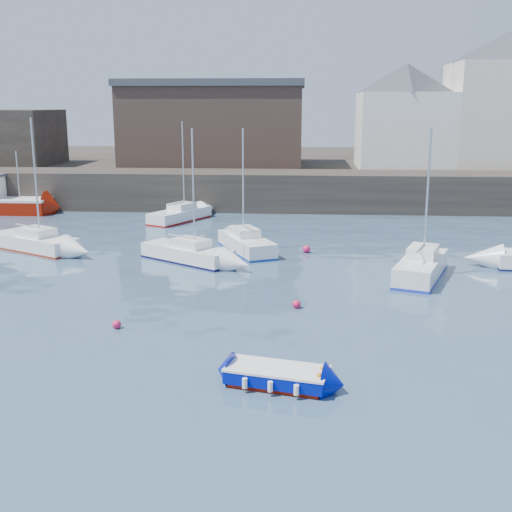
# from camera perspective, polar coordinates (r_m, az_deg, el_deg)

# --- Properties ---
(water) EXTENTS (220.00, 220.00, 0.00)m
(water) POSITION_cam_1_polar(r_m,az_deg,el_deg) (18.76, -2.63, -13.03)
(water) COLOR #2D4760
(water) RESTS_ON ground
(quay_wall) EXTENTS (90.00, 5.00, 3.00)m
(quay_wall) POSITION_cam_1_polar(r_m,az_deg,el_deg) (52.18, 1.78, 5.84)
(quay_wall) COLOR #28231E
(quay_wall) RESTS_ON ground
(land_strip) EXTENTS (90.00, 32.00, 2.80)m
(land_strip) POSITION_cam_1_polar(r_m,az_deg,el_deg) (70.06, 2.37, 7.68)
(land_strip) COLOR #28231E
(land_strip) RESTS_ON ground
(bldg_east_a) EXTENTS (13.36, 13.36, 11.80)m
(bldg_east_a) POSITION_cam_1_polar(r_m,az_deg,el_deg) (61.38, 21.63, 12.91)
(bldg_east_a) COLOR beige
(bldg_east_a) RESTS_ON land_strip
(bldg_east_d) EXTENTS (11.14, 11.14, 8.95)m
(bldg_east_d) POSITION_cam_1_polar(r_m,az_deg,el_deg) (58.89, 13.09, 12.09)
(bldg_east_d) COLOR white
(bldg_east_d) RESTS_ON land_strip
(warehouse) EXTENTS (16.40, 10.40, 7.60)m
(warehouse) POSITION_cam_1_polar(r_m,az_deg,el_deg) (60.25, -3.71, 11.72)
(warehouse) COLOR #3D2D26
(warehouse) RESTS_ON land_strip
(blue_dinghy) EXTENTS (3.33, 2.00, 0.59)m
(blue_dinghy) POSITION_cam_1_polar(r_m,az_deg,el_deg) (19.73, 1.89, -10.58)
(blue_dinghy) COLOR maroon
(blue_dinghy) RESTS_ON ground
(fishing_boat) EXTENTS (7.28, 2.76, 4.81)m
(fishing_boat) POSITION_cam_1_polar(r_m,az_deg,el_deg) (54.10, -21.79, 4.55)
(fishing_boat) COLOR maroon
(fishing_boat) RESTS_ON ground
(sailboat_b) EXTENTS (5.58, 4.56, 7.12)m
(sailboat_b) POSITION_cam_1_polar(r_m,az_deg,el_deg) (34.94, -6.08, 0.27)
(sailboat_b) COLOR white
(sailboat_b) RESTS_ON ground
(sailboat_c) EXTENTS (3.56, 5.79, 7.27)m
(sailboat_c) POSITION_cam_1_polar(r_m,az_deg,el_deg) (32.46, 14.47, -0.93)
(sailboat_c) COLOR white
(sailboat_c) RESTS_ON ground
(sailboat_e) EXTENTS (6.08, 4.52, 7.60)m
(sailboat_e) POSITION_cam_1_polar(r_m,az_deg,el_deg) (39.52, -19.10, 1.18)
(sailboat_e) COLOR white
(sailboat_e) RESTS_ON ground
(sailboat_f) EXTENTS (3.88, 5.60, 7.01)m
(sailboat_f) POSITION_cam_1_polar(r_m,az_deg,el_deg) (37.07, -0.86, 1.16)
(sailboat_f) COLOR white
(sailboat_f) RESTS_ON ground
(sailboat_h) EXTENTS (4.15, 5.71, 7.11)m
(sailboat_h) POSITION_cam_1_polar(r_m,az_deg,el_deg) (47.21, -6.77, 3.68)
(sailboat_h) COLOR white
(sailboat_h) RESTS_ON ground
(buoy_near) EXTENTS (0.34, 0.34, 0.34)m
(buoy_near) POSITION_cam_1_polar(r_m,az_deg,el_deg) (25.17, -12.26, -6.29)
(buoy_near) COLOR #D61C4E
(buoy_near) RESTS_ON ground
(buoy_mid) EXTENTS (0.36, 0.36, 0.36)m
(buoy_mid) POSITION_cam_1_polar(r_m,az_deg,el_deg) (27.02, 3.62, -4.63)
(buoy_mid) COLOR #D61C4E
(buoy_mid) RESTS_ON ground
(buoy_far) EXTENTS (0.45, 0.45, 0.45)m
(buoy_far) POSITION_cam_1_polar(r_m,az_deg,el_deg) (37.00, 4.49, 0.31)
(buoy_far) COLOR #D61C4E
(buoy_far) RESTS_ON ground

